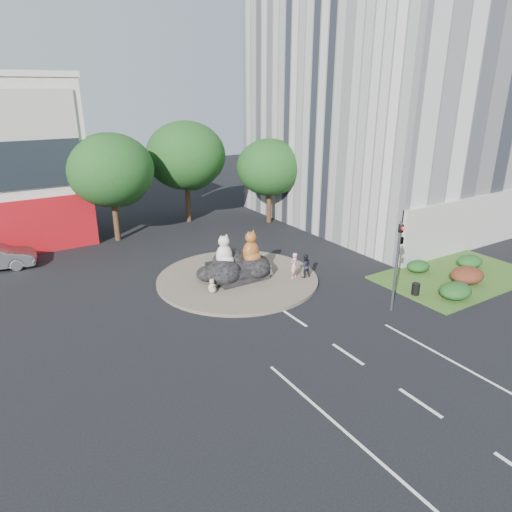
# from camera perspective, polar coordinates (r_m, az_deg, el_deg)

# --- Properties ---
(ground) EXTENTS (120.00, 120.00, 0.00)m
(ground) POSITION_cam_1_polar(r_m,az_deg,el_deg) (21.45, 11.40, -11.95)
(ground) COLOR black
(ground) RESTS_ON ground
(roundabout_island) EXTENTS (10.00, 10.00, 0.20)m
(roundabout_island) POSITION_cam_1_polar(r_m,az_deg,el_deg) (28.55, -2.33, -2.84)
(roundabout_island) COLOR brown
(roundabout_island) RESTS_ON ground
(rock_plinth) EXTENTS (3.20, 2.60, 0.90)m
(rock_plinth) POSITION_cam_1_polar(r_m,az_deg,el_deg) (28.34, -2.34, -1.82)
(rock_plinth) COLOR black
(rock_plinth) RESTS_ON roundabout_island
(office_tower) EXTENTS (20.00, 20.00, 35.00)m
(office_tower) POSITION_cam_1_polar(r_m,az_deg,el_deg) (44.24, 18.72, 27.38)
(office_tower) COLOR silver
(office_tower) RESTS_ON ground
(grass_verge) EXTENTS (10.00, 6.00, 0.12)m
(grass_verge) POSITION_cam_1_polar(r_m,az_deg,el_deg) (31.62, 23.76, -2.36)
(grass_verge) COLOR #34551C
(grass_verge) RESTS_ON ground
(tree_left) EXTENTS (6.46, 6.46, 8.27)m
(tree_left) POSITION_cam_1_polar(r_m,az_deg,el_deg) (36.57, -17.60, 9.81)
(tree_left) COLOR #382314
(tree_left) RESTS_ON ground
(tree_mid) EXTENTS (6.84, 6.84, 8.76)m
(tree_mid) POSITION_cam_1_polar(r_m,az_deg,el_deg) (40.65, -8.71, 11.92)
(tree_mid) COLOR #382314
(tree_mid) RESTS_ON ground
(tree_right) EXTENTS (5.70, 5.70, 7.30)m
(tree_right) POSITION_cam_1_polar(r_m,az_deg,el_deg) (40.16, 1.72, 10.69)
(tree_right) COLOR #382314
(tree_right) RESTS_ON ground
(hedge_near_green) EXTENTS (2.00, 1.60, 0.90)m
(hedge_near_green) POSITION_cam_1_polar(r_m,az_deg,el_deg) (28.08, 23.67, -4.00)
(hedge_near_green) COLOR #133D18
(hedge_near_green) RESTS_ON grass_verge
(hedge_red) EXTENTS (2.20, 1.76, 0.99)m
(hedge_red) POSITION_cam_1_polar(r_m,az_deg,el_deg) (30.53, 24.88, -2.19)
(hedge_red) COLOR #451612
(hedge_red) RESTS_ON grass_verge
(hedge_mid_green) EXTENTS (1.80, 1.44, 0.81)m
(hedge_mid_green) POSITION_cam_1_polar(r_m,az_deg,el_deg) (33.31, 25.15, -0.60)
(hedge_mid_green) COLOR #133D18
(hedge_mid_green) RESTS_ON grass_verge
(hedge_back_green) EXTENTS (1.60, 1.28, 0.72)m
(hedge_back_green) POSITION_cam_1_polar(r_m,az_deg,el_deg) (31.28, 19.62, -1.20)
(hedge_back_green) COLOR #133D18
(hedge_back_green) RESTS_ON grass_verge
(traffic_light) EXTENTS (0.44, 1.24, 5.00)m
(traffic_light) POSITION_cam_1_polar(r_m,az_deg,el_deg) (24.60, 17.53, 1.11)
(traffic_light) COLOR #595B60
(traffic_light) RESTS_ON ground
(street_lamp) EXTENTS (2.34, 0.22, 8.06)m
(street_lamp) POSITION_cam_1_polar(r_m,az_deg,el_deg) (33.82, 18.73, 7.70)
(street_lamp) COLOR #595B60
(street_lamp) RESTS_ON ground
(cat_white) EXTENTS (1.24, 1.09, 1.98)m
(cat_white) POSITION_cam_1_polar(r_m,az_deg,el_deg) (27.61, -4.02, 0.74)
(cat_white) COLOR beige
(cat_white) RESTS_ON rock_plinth
(cat_tabby) EXTENTS (1.43, 1.29, 2.07)m
(cat_tabby) POSITION_cam_1_polar(r_m,az_deg,el_deg) (28.06, -0.65, 1.21)
(cat_tabby) COLOR #C68429
(cat_tabby) RESTS_ON rock_plinth
(kitten_calico) EXTENTS (0.60, 0.54, 0.86)m
(kitten_calico) POSITION_cam_1_polar(r_m,az_deg,el_deg) (26.40, -5.54, -3.66)
(kitten_calico) COLOR beige
(kitten_calico) RESTS_ON roundabout_island
(kitten_white) EXTENTS (0.56, 0.55, 0.71)m
(kitten_white) POSITION_cam_1_polar(r_m,az_deg,el_deg) (28.69, 1.70, -1.73)
(kitten_white) COLOR silver
(kitten_white) RESTS_ON roundabout_island
(pedestrian_pink) EXTENTS (0.70, 0.58, 1.64)m
(pedestrian_pink) POSITION_cam_1_polar(r_m,az_deg,el_deg) (28.19, 4.77, -1.19)
(pedestrian_pink) COLOR pink
(pedestrian_pink) RESTS_ON roundabout_island
(pedestrian_dark) EXTENTS (0.79, 0.65, 1.50)m
(pedestrian_dark) POSITION_cam_1_polar(r_m,az_deg,el_deg) (28.41, 6.13, -1.21)
(pedestrian_dark) COLOR black
(pedestrian_dark) RESTS_ON roundabout_island
(litter_bin) EXTENTS (0.46, 0.46, 0.69)m
(litter_bin) POSITION_cam_1_polar(r_m,az_deg,el_deg) (27.77, 19.33, -3.90)
(litter_bin) COLOR black
(litter_bin) RESTS_ON grass_verge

